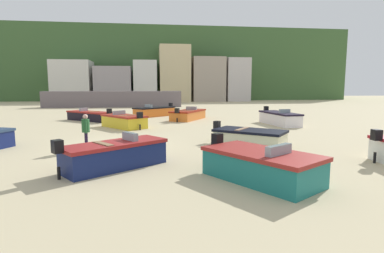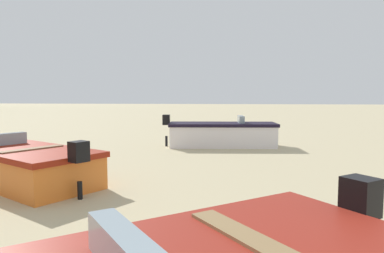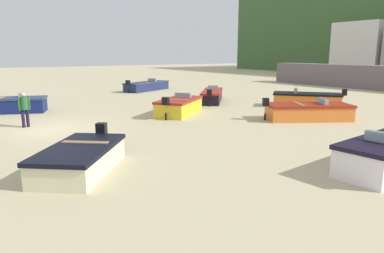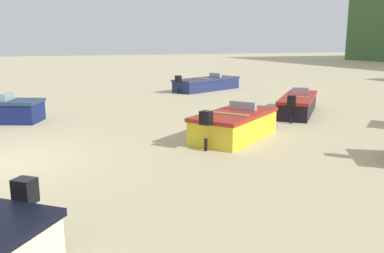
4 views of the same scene
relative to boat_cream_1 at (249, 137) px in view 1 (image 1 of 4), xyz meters
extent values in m
plane|color=#BFB087|center=(-6.37, 0.39, -0.39)|extent=(160.00, 160.00, 0.00)
cube|color=#3C5D31|center=(-6.37, 66.39, 7.39)|extent=(90.00, 32.00, 15.56)
cube|color=#685D61|center=(-10.15, 30.39, 0.74)|extent=(19.11, 2.40, 2.25)
cube|color=silver|center=(-19.80, 47.79, 3.53)|extent=(7.13, 6.81, 7.83)
cube|color=#9C9395|center=(-12.11, 46.92, 2.98)|extent=(6.90, 5.06, 6.73)
cube|color=silver|center=(-5.96, 47.74, 3.57)|extent=(4.43, 6.70, 7.92)
cube|color=#D1BD8D|center=(-0.20, 47.70, 5.07)|extent=(5.96, 6.62, 10.92)
cube|color=#A79887|center=(6.48, 46.91, 3.98)|extent=(6.39, 5.05, 8.73)
cube|color=beige|center=(12.40, 47.14, 3.91)|extent=(4.64, 5.50, 8.60)
cube|color=beige|center=(0.02, -0.01, -0.07)|extent=(3.54, 3.31, 0.63)
cube|color=black|center=(0.02, -0.01, 0.31)|extent=(3.67, 3.43, 0.12)
cube|color=black|center=(-1.38, 1.12, 0.49)|extent=(0.42, 0.42, 0.40)
cylinder|color=black|center=(-1.38, 1.12, -0.23)|extent=(0.14, 0.14, 0.32)
cube|color=#936F4E|center=(-0.30, 0.24, 0.36)|extent=(1.06, 1.23, 0.08)
cube|color=white|center=(4.81, 7.61, 0.02)|extent=(1.75, 4.21, 0.82)
cube|color=black|center=(4.81, 7.61, 0.49)|extent=(1.84, 4.32, 0.12)
cube|color=black|center=(4.60, 9.83, 0.67)|extent=(0.34, 0.31, 0.40)
cylinder|color=black|center=(4.60, 9.83, -0.18)|extent=(0.11, 0.11, 0.41)
cube|color=#8C9EA8|center=(4.88, 6.89, 0.69)|extent=(0.84, 0.28, 0.28)
cube|color=orange|center=(-4.50, 15.63, 0.00)|extent=(4.09, 3.79, 0.77)
cube|color=black|center=(-4.50, 15.63, 0.45)|extent=(4.21, 3.92, 0.12)
cube|color=black|center=(-2.83, 17.04, 0.63)|extent=(0.42, 0.43, 0.40)
cylinder|color=black|center=(-2.83, 17.04, -0.19)|extent=(0.14, 0.14, 0.39)
cube|color=#8C9EA8|center=(-5.04, 15.17, 0.65)|extent=(0.76, 0.85, 0.28)
cube|color=orange|center=(-1.59, 12.09, -0.04)|extent=(3.52, 4.39, 0.70)
cube|color=maroon|center=(-1.59, 12.09, 0.37)|extent=(3.64, 4.52, 0.12)
cube|color=black|center=(-2.73, 10.16, 0.55)|extent=(0.42, 0.40, 0.40)
cylinder|color=black|center=(-2.73, 10.16, -0.21)|extent=(0.14, 0.14, 0.35)
cube|color=#8C9EA8|center=(-1.23, 12.71, 0.57)|extent=(0.96, 0.68, 0.28)
cube|color=olive|center=(-1.85, 11.65, 0.42)|extent=(1.34, 0.93, 0.08)
cube|color=#1B716E|center=(-1.46, -5.62, 0.00)|extent=(3.25, 3.77, 0.78)
cube|color=maroon|center=(-1.46, -5.62, 0.45)|extent=(3.37, 3.90, 0.12)
cube|color=black|center=(-2.47, -4.03, 0.63)|extent=(0.42, 0.41, 0.40)
cylinder|color=black|center=(-2.47, -4.03, -0.19)|extent=(0.14, 0.14, 0.39)
cube|color=#8C9EA8|center=(-1.14, -6.12, 0.65)|extent=(0.96, 0.71, 0.28)
cube|color=black|center=(-9.93, 12.18, -0.05)|extent=(4.20, 3.88, 0.67)
cube|color=maroon|center=(-9.93, 12.18, 0.34)|extent=(4.32, 4.01, 0.12)
cube|color=black|center=(-8.10, 10.58, 0.52)|extent=(0.42, 0.43, 0.40)
cylinder|color=black|center=(-8.10, 10.58, -0.22)|extent=(0.14, 0.14, 0.33)
cube|color=#8C9EA8|center=(-10.52, 12.70, 0.54)|extent=(0.63, 0.68, 0.28)
cube|color=olive|center=(-9.51, 11.81, 0.39)|extent=(0.86, 0.93, 0.08)
cube|color=navy|center=(-5.99, -3.57, 0.01)|extent=(3.58, 3.12, 0.79)
cube|color=maroon|center=(-5.99, -3.57, 0.46)|extent=(3.71, 3.24, 0.12)
cube|color=black|center=(-7.55, -4.73, 0.64)|extent=(0.42, 0.42, 0.40)
cylinder|color=black|center=(-7.55, -4.73, -0.19)|extent=(0.14, 0.14, 0.39)
cube|color=#8C9EA8|center=(-5.49, -3.20, 0.66)|extent=(0.61, 0.72, 0.28)
cube|color=olive|center=(-6.34, -3.83, 0.51)|extent=(0.83, 1.00, 0.08)
cube|color=black|center=(3.49, -4.11, 0.68)|extent=(0.31, 0.35, 0.40)
cylinder|color=black|center=(3.49, -4.11, -0.18)|extent=(0.11, 0.11, 0.41)
cube|color=yellow|center=(-6.68, 7.44, -0.01)|extent=(3.36, 3.71, 0.75)
cube|color=maroon|center=(-6.68, 7.44, 0.42)|extent=(3.49, 3.84, 0.12)
cube|color=black|center=(-5.52, 5.91, 0.60)|extent=(0.42, 0.42, 0.40)
cylinder|color=black|center=(-5.52, 5.91, -0.20)|extent=(0.14, 0.14, 0.38)
cube|color=#8C9EA8|center=(-7.05, 7.92, 0.62)|extent=(0.87, 0.73, 0.28)
cube|color=#937349|center=(-6.42, 7.09, 0.47)|extent=(1.21, 1.00, 0.08)
cylinder|color=black|center=(-7.66, -0.22, 0.02)|extent=(0.17, 0.17, 0.82)
cylinder|color=black|center=(-7.62, -0.42, 0.02)|extent=(0.17, 0.17, 0.82)
cylinder|color=#23562B|center=(-7.64, -0.32, 0.72)|extent=(0.40, 0.40, 0.58)
cylinder|color=#23562B|center=(-7.68, -0.10, 0.68)|extent=(0.11, 0.11, 0.54)
cylinder|color=#23562B|center=(-7.59, -0.53, 0.68)|extent=(0.11, 0.11, 0.54)
sphere|color=tan|center=(-7.64, -0.32, 1.12)|extent=(0.26, 0.26, 0.22)
camera|label=1|loc=(-4.67, -14.21, 2.42)|focal=28.51mm
camera|label=2|loc=(-9.22, 7.21, 1.63)|focal=33.27mm
camera|label=3|loc=(9.76, -2.65, 2.95)|focal=32.52mm
camera|label=4|loc=(5.23, 1.45, 2.80)|focal=38.23mm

